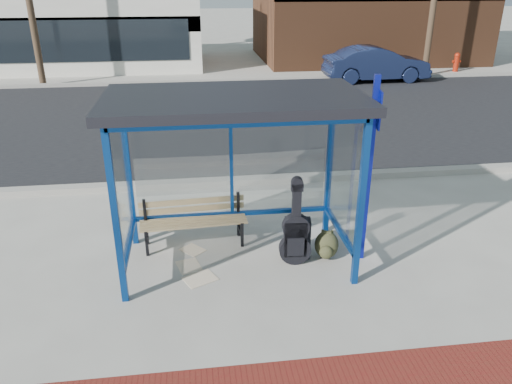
{
  "coord_description": "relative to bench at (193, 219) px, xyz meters",
  "views": [
    {
      "loc": [
        -0.54,
        -6.19,
        3.79
      ],
      "look_at": [
        0.3,
        0.2,
        0.99
      ],
      "focal_mm": 35.0,
      "sensor_mm": 36.0,
      "label": 1
    }
  ],
  "objects": [
    {
      "name": "street_asphalt",
      "position": [
        0.6,
        7.4,
        -0.42
      ],
      "size": [
        60.0,
        10.0,
        0.0
      ],
      "primitive_type": "cube",
      "color": "black",
      "rests_on": "ground"
    },
    {
      "name": "fire_hydrant",
      "position": [
        11.35,
        13.56,
        0.01
      ],
      "size": [
        0.35,
        0.24,
        0.8
      ],
      "rotation": [
        0.0,
        0.0,
        0.04
      ],
      "color": "#A01E0B",
      "rests_on": "ground"
    },
    {
      "name": "parked_car",
      "position": [
        7.22,
        12.02,
        0.23
      ],
      "size": [
        4.02,
        1.47,
        1.31
      ],
      "primitive_type": "imported",
      "rotation": [
        0.0,
        0.0,
        1.59
      ],
      "color": "#182244",
      "rests_on": "ground"
    },
    {
      "name": "far_sidewalk",
      "position": [
        0.6,
        14.4,
        -0.42
      ],
      "size": [
        60.0,
        4.0,
        0.01
      ],
      "primitive_type": "cube",
      "color": "#B2ADA0",
      "rests_on": "ground"
    },
    {
      "name": "newspaper_c",
      "position": [
        -0.03,
        -0.2,
        -0.42
      ],
      "size": [
        0.43,
        0.43,
        0.01
      ],
      "primitive_type": "cube",
      "rotation": [
        0.0,
        0.0,
        2.3
      ],
      "color": "white",
      "rests_on": "ground"
    },
    {
      "name": "suitcase",
      "position": [
        1.48,
        -0.57,
        -0.13
      ],
      "size": [
        0.4,
        0.29,
        0.65
      ],
      "rotation": [
        0.0,
        0.0,
        -0.15
      ],
      "color": "black",
      "rests_on": "ground"
    },
    {
      "name": "sign_post",
      "position": [
        2.41,
        -0.73,
        1.07
      ],
      "size": [
        0.13,
        0.33,
        2.65
      ],
      "rotation": [
        0.0,
        0.0,
        -0.18
      ],
      "color": "navy",
      "rests_on": "ground"
    },
    {
      "name": "newspaper_b",
      "position": [
        0.06,
        -1.0,
        -0.42
      ],
      "size": [
        0.52,
        0.48,
        0.01
      ],
      "primitive_type": "cube",
      "rotation": [
        0.0,
        0.0,
        0.46
      ],
      "color": "white",
      "rests_on": "ground"
    },
    {
      "name": "guitar_bag",
      "position": [
        1.41,
        -0.76,
        0.03
      ],
      "size": [
        0.46,
        0.16,
        1.24
      ],
      "rotation": [
        0.0,
        0.0,
        -0.07
      ],
      "color": "black",
      "rests_on": "ground"
    },
    {
      "name": "curb_far",
      "position": [
        0.6,
        12.5,
        -0.36
      ],
      "size": [
        60.0,
        0.25,
        0.12
      ],
      "primitive_type": "cube",
      "color": "gray",
      "rests_on": "ground"
    },
    {
      "name": "bench",
      "position": [
        0.0,
        0.0,
        0.0
      ],
      "size": [
        1.61,
        0.48,
        0.75
      ],
      "rotation": [
        0.0,
        0.0,
        0.06
      ],
      "color": "black",
      "rests_on": "ground"
    },
    {
      "name": "bus_shelter",
      "position": [
        0.6,
        -0.53,
        1.65
      ],
      "size": [
        3.3,
        1.8,
        2.42
      ],
      "color": "navy",
      "rests_on": "ground"
    },
    {
      "name": "newspaper_a",
      "position": [
        -0.09,
        -0.66,
        -0.42
      ],
      "size": [
        0.4,
        0.46,
        0.01
      ],
      "primitive_type": "cube",
      "rotation": [
        0.0,
        0.0,
        1.85
      ],
      "color": "white",
      "rests_on": "ground"
    },
    {
      "name": "curb_near",
      "position": [
        0.6,
        2.3,
        -0.36
      ],
      "size": [
        60.0,
        0.25,
        0.12
      ],
      "primitive_type": "cube",
      "color": "gray",
      "rests_on": "ground"
    },
    {
      "name": "ground",
      "position": [
        0.6,
        -0.6,
        -0.42
      ],
      "size": [
        120.0,
        120.0,
        0.0
      ],
      "primitive_type": "plane",
      "color": "#B2ADA0",
      "rests_on": "ground"
    },
    {
      "name": "backpack",
      "position": [
        1.9,
        -0.67,
        -0.23
      ],
      "size": [
        0.4,
        0.38,
        0.41
      ],
      "rotation": [
        0.0,
        0.0,
        -0.28
      ],
      "color": "#2F301A",
      "rests_on": "ground"
    }
  ]
}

